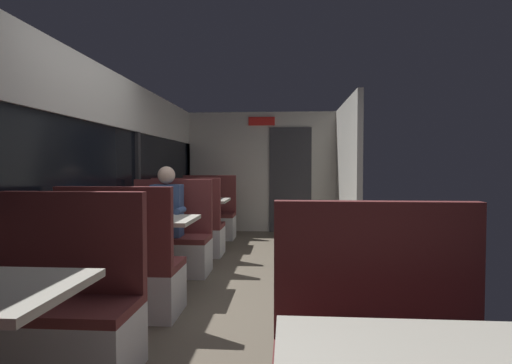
# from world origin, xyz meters

# --- Properties ---
(ground_plane) EXTENTS (3.30, 9.20, 0.02)m
(ground_plane) POSITION_xyz_m (0.00, 0.00, -0.01)
(ground_plane) COLOR #665B4C
(carriage_window_panel_left) EXTENTS (0.09, 8.48, 2.30)m
(carriage_window_panel_left) POSITION_xyz_m (-1.45, 0.00, 1.11)
(carriage_window_panel_left) COLOR beige
(carriage_window_panel_left) RESTS_ON ground_plane
(carriage_end_bulkhead) EXTENTS (2.90, 0.11, 2.30)m
(carriage_end_bulkhead) POSITION_xyz_m (0.06, 4.19, 1.14)
(carriage_end_bulkhead) COLOR beige
(carriage_end_bulkhead) RESTS_ON ground_plane
(carriage_aisle_panel_right) EXTENTS (0.08, 2.40, 2.30)m
(carriage_aisle_panel_right) POSITION_xyz_m (1.45, 3.00, 1.15)
(carriage_aisle_panel_right) COLOR beige
(carriage_aisle_panel_right) RESTS_ON ground_plane
(bench_near_window_facing_entry) EXTENTS (0.95, 0.50, 1.10)m
(bench_near_window_facing_entry) POSITION_xyz_m (-0.89, -1.39, 0.33)
(bench_near_window_facing_entry) COLOR silver
(bench_near_window_facing_entry) RESTS_ON ground_plane
(dining_table_mid_window) EXTENTS (0.90, 0.70, 0.74)m
(dining_table_mid_window) POSITION_xyz_m (-0.89, 0.28, 0.64)
(dining_table_mid_window) COLOR #9E9EA3
(dining_table_mid_window) RESTS_ON ground_plane
(bench_mid_window_facing_end) EXTENTS (0.95, 0.50, 1.10)m
(bench_mid_window_facing_end) POSITION_xyz_m (-0.89, -0.42, 0.33)
(bench_mid_window_facing_end) COLOR silver
(bench_mid_window_facing_end) RESTS_ON ground_plane
(bench_mid_window_facing_entry) EXTENTS (0.95, 0.50, 1.10)m
(bench_mid_window_facing_entry) POSITION_xyz_m (-0.89, 0.98, 0.33)
(bench_mid_window_facing_entry) COLOR silver
(bench_mid_window_facing_entry) RESTS_ON ground_plane
(dining_table_far_window) EXTENTS (0.90, 0.70, 0.74)m
(dining_table_far_window) POSITION_xyz_m (-0.89, 2.65, 0.64)
(dining_table_far_window) COLOR #9E9EA3
(dining_table_far_window) RESTS_ON ground_plane
(bench_far_window_facing_end) EXTENTS (0.95, 0.50, 1.10)m
(bench_far_window_facing_end) POSITION_xyz_m (-0.89, 1.95, 0.33)
(bench_far_window_facing_end) COLOR silver
(bench_far_window_facing_end) RESTS_ON ground_plane
(bench_far_window_facing_entry) EXTENTS (0.95, 0.50, 1.10)m
(bench_far_window_facing_entry) POSITION_xyz_m (-0.89, 3.35, 0.33)
(bench_far_window_facing_entry) COLOR silver
(bench_far_window_facing_entry) RESTS_ON ground_plane
(seated_passenger) EXTENTS (0.47, 0.55, 1.26)m
(seated_passenger) POSITION_xyz_m (-0.89, 0.91, 0.54)
(seated_passenger) COLOR #26262D
(seated_passenger) RESTS_ON ground_plane
(coffee_cup_primary) EXTENTS (0.07, 0.07, 0.09)m
(coffee_cup_primary) POSITION_xyz_m (-0.72, 2.69, 0.79)
(coffee_cup_primary) COLOR #B23333
(coffee_cup_primary) RESTS_ON dining_table_far_window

